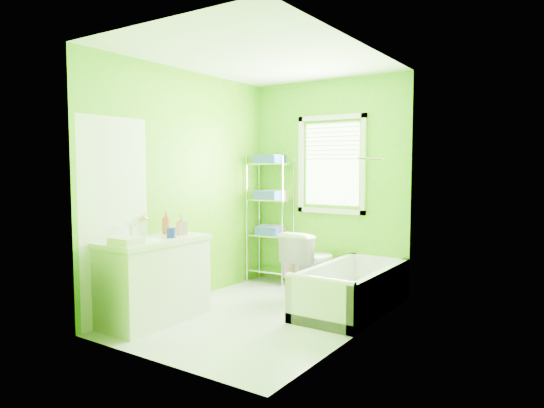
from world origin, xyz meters
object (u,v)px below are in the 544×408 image
Objects in this scene: bathtub at (351,296)px; vanity at (154,277)px; toilet at (311,262)px; wire_shelf_unit at (272,204)px.

vanity is at bearing -136.59° from bathtub.
toilet is at bearing 65.90° from vanity.
wire_shelf_unit is (0.05, 2.03, 0.59)m from vanity.
toilet is at bearing -19.99° from wire_shelf_unit.
bathtub is 1.41× the size of vanity.
toilet is 1.93m from vanity.
vanity reaches higher than bathtub.
toilet is (-0.69, 0.36, 0.22)m from bathtub.
wire_shelf_unit is at bearing 88.57° from vanity.
wire_shelf_unit is (-1.42, 0.63, 0.87)m from bathtub.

